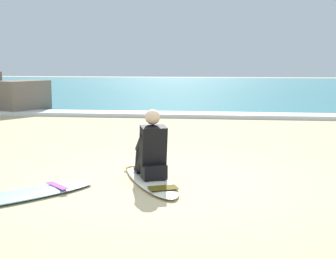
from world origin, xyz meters
The scene contains 6 objects.
ground_plane centered at (0.00, 0.00, 0.00)m, with size 80.00×80.00×0.00m, color #CCB584.
sea centered at (0.00, 21.69, 0.05)m, with size 80.00×28.00×0.10m, color teal.
breaking_foam centered at (0.00, 7.99, 0.06)m, with size 80.00×0.90×0.11m, color white.
surfboard_main centered at (-0.23, 0.23, 0.04)m, with size 1.38×2.37×0.08m.
surfer_seated centered at (-0.18, 0.11, 0.44)m, with size 0.57×0.77×0.95m.
surfboard_spare_near centered at (-1.76, -1.00, 0.04)m, with size 1.96×2.03×0.08m.
Camera 1 is at (0.88, -6.57, 1.70)m, focal length 53.23 mm.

